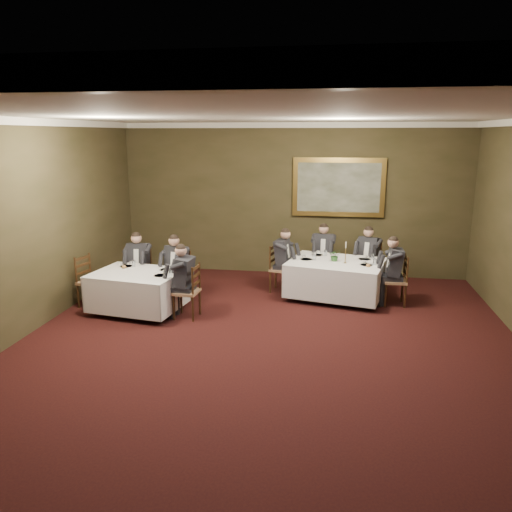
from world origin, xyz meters
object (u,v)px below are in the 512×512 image
(diner_sec_backright, at_px, (178,276))
(diner_sec_endright, at_px, (186,290))
(chair_sec_backleft, at_px, (140,283))
(chair_sec_endleft, at_px, (92,292))
(centerpiece, at_px, (335,255))
(painting, at_px, (338,187))
(table_second, at_px, (138,289))
(chair_main_backright, at_px, (368,275))
(chair_main_endleft, at_px, (281,278))
(chair_sec_backright, at_px, (178,287))
(table_main, at_px, (336,276))
(candlestick, at_px, (345,255))
(diner_main_endleft, at_px, (281,268))
(chair_main_backleft, at_px, (323,270))
(chair_main_endright, at_px, (395,291))
(diner_main_backright, at_px, (368,265))
(diner_sec_backleft, at_px, (140,272))
(diner_main_endright, at_px, (395,279))
(chair_sec_endright, at_px, (187,302))
(diner_main_backleft, at_px, (323,260))

(diner_sec_backright, distance_m, diner_sec_endright, 0.99)
(chair_sec_backleft, bearing_deg, chair_sec_endleft, 42.75)
(centerpiece, bearing_deg, painting, 88.92)
(table_second, distance_m, chair_main_backright, 4.88)
(chair_main_endleft, xyz_separation_m, chair_sec_backright, (-1.95, -0.91, 0.00))
(table_main, height_order, painting, painting)
(chair_sec_backright, xyz_separation_m, diner_sec_backright, (-0.00, -0.01, 0.23))
(chair_sec_backright, bearing_deg, candlestick, -155.80)
(diner_main_endleft, bearing_deg, chair_main_backleft, 143.36)
(chair_main_endright, bearing_deg, chair_sec_backright, 94.50)
(table_second, distance_m, chair_sec_backright, 0.94)
(centerpiece, bearing_deg, chair_main_backright, 47.74)
(painting, bearing_deg, chair_sec_backleft, -150.72)
(table_main, relative_size, painting, 1.02)
(diner_main_backright, height_order, diner_sec_backleft, same)
(chair_sec_backright, bearing_deg, diner_main_endright, -159.81)
(table_second, relative_size, chair_main_endright, 1.76)
(diner_sec_backright, bearing_deg, table_main, -153.10)
(chair_main_endleft, distance_m, diner_sec_backleft, 2.92)
(chair_main_endright, bearing_deg, chair_main_backright, 21.81)
(chair_sec_endright, bearing_deg, chair_sec_endleft, 85.10)
(diner_main_backleft, bearing_deg, centerpiece, 107.68)
(diner_sec_backright, distance_m, centerpiece, 3.17)
(chair_sec_backright, distance_m, chair_sec_endright, 1.00)
(diner_main_backleft, distance_m, centerpiece, 1.10)
(diner_main_endright, relative_size, diner_sec_backright, 1.00)
(diner_sec_backleft, relative_size, diner_sec_backright, 1.00)
(diner_main_backleft, bearing_deg, chair_main_backright, 171.80)
(centerpiece, bearing_deg, diner_main_endright, -13.18)
(chair_main_endright, relative_size, diner_sec_backleft, 0.74)
(painting, bearing_deg, chair_sec_backright, -142.95)
(diner_main_backright, xyz_separation_m, chair_sec_endleft, (-5.33, -2.06, -0.23))
(chair_main_endright, height_order, chair_sec_endright, same)
(chair_sec_backleft, relative_size, painting, 0.48)
(candlestick, height_order, painting, painting)
(chair_sec_endleft, bearing_deg, diner_main_backleft, 133.41)
(table_second, height_order, chair_sec_backleft, chair_sec_backleft)
(chair_sec_endright, relative_size, chair_sec_endleft, 1.00)
(chair_sec_backright, bearing_deg, chair_main_endright, -159.82)
(chair_sec_endleft, bearing_deg, chair_main_endright, 115.61)
(chair_main_backleft, xyz_separation_m, chair_sec_backleft, (-3.66, -1.57, 0.00))
(table_second, xyz_separation_m, chair_main_endright, (4.79, 1.15, -0.17))
(table_main, distance_m, diner_main_backleft, 1.07)
(diner_sec_endright, height_order, centerpiece, diner_sec_endright)
(chair_main_backright, height_order, diner_main_endleft, diner_main_endleft)
(centerpiece, bearing_deg, chair_main_backleft, 103.79)
(chair_main_endright, bearing_deg, diner_main_backleft, 47.18)
(chair_main_backright, distance_m, centerpiece, 1.24)
(chair_main_backright, height_order, diner_sec_endright, diner_sec_endright)
(chair_main_backright, relative_size, diner_sec_backright, 0.74)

